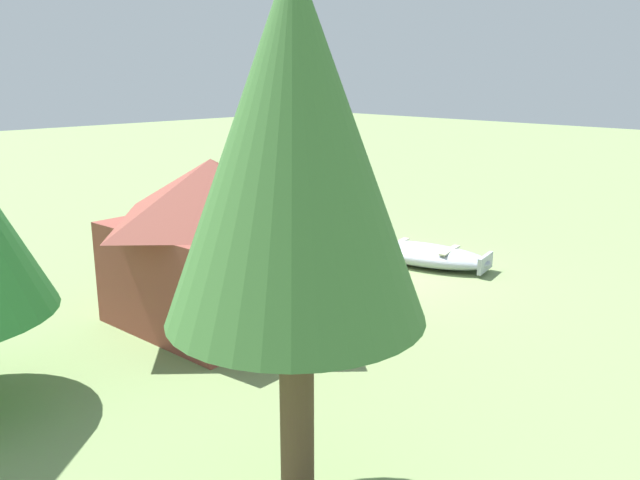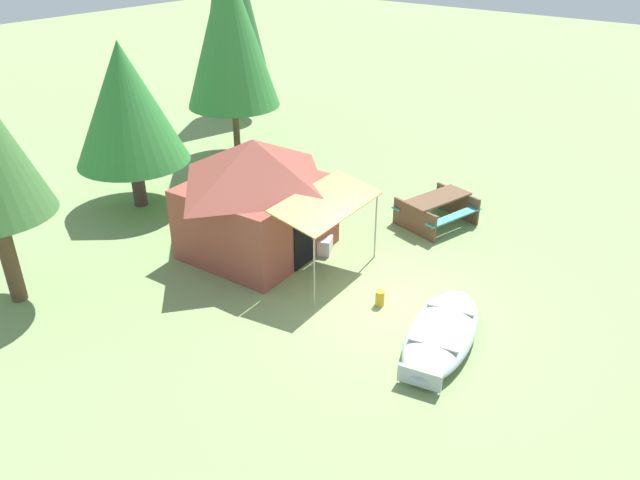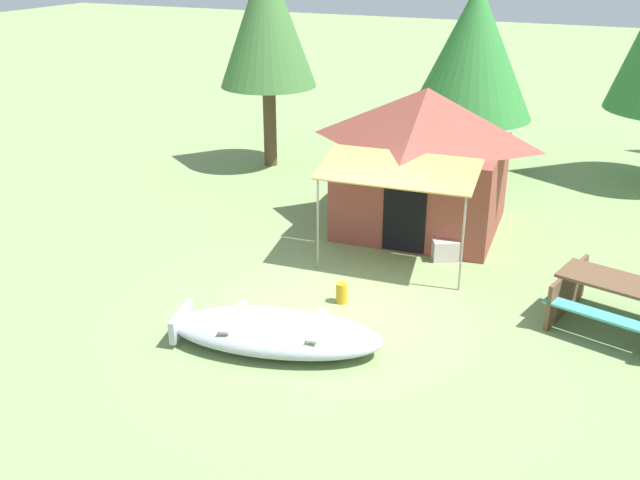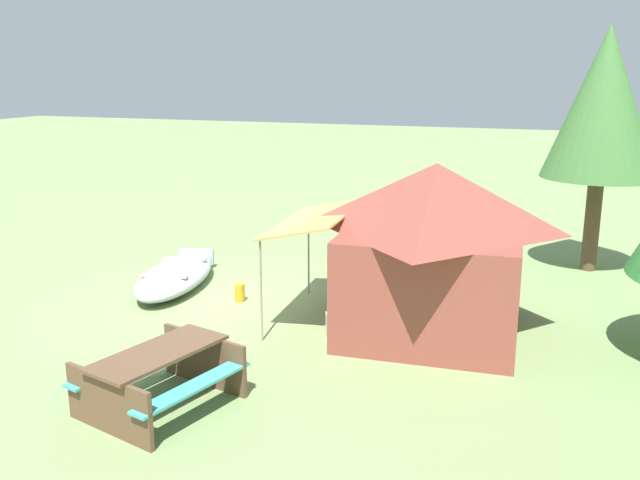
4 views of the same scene
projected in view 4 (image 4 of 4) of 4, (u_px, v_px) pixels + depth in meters
ground_plane at (229, 303)px, 12.29m from camera, size 80.00×80.00×0.00m
beached_rowboat at (175, 275)px, 13.17m from camera, size 3.15×1.80×0.44m
canvas_cabin_tent at (433, 246)px, 10.70m from camera, size 3.27×4.13×2.70m
picnic_table at (159, 372)px, 8.40m from camera, size 2.06×1.82×0.75m
cooler_box at (337, 327)px, 10.66m from camera, size 0.54×0.49×0.36m
fuel_can at (240, 293)px, 12.35m from camera, size 0.25×0.25×0.33m
pine_tree_far_center at (604, 104)px, 13.54m from camera, size 2.26×2.26×4.96m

